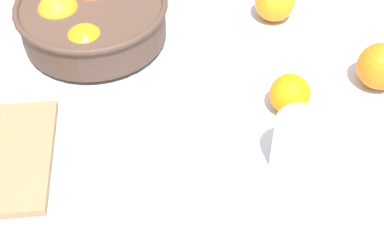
{
  "coord_description": "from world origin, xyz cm",
  "views": [
    {
      "loc": [
        1.61,
        -52.33,
        64.85
      ],
      "look_at": [
        -2.09,
        2.5,
        4.4
      ],
      "focal_mm": 48.45,
      "sensor_mm": 36.0,
      "label": 1
    }
  ],
  "objects_px": {
    "loose_orange_3": "(275,1)",
    "loose_orange_1": "(381,66)",
    "loose_orange_2": "(290,94)",
    "second_glass": "(297,146)",
    "fruit_bowl": "(91,19)"
  },
  "relations": [
    {
      "from": "second_glass",
      "to": "loose_orange_3",
      "type": "height_order",
      "value": "second_glass"
    },
    {
      "from": "loose_orange_3",
      "to": "loose_orange_1",
      "type": "bearing_deg",
      "value": -46.14
    },
    {
      "from": "loose_orange_1",
      "to": "loose_orange_3",
      "type": "bearing_deg",
      "value": 133.86
    },
    {
      "from": "second_glass",
      "to": "loose_orange_1",
      "type": "distance_m",
      "value": 0.25
    },
    {
      "from": "fruit_bowl",
      "to": "loose_orange_3",
      "type": "relative_size",
      "value": 3.53
    },
    {
      "from": "loose_orange_2",
      "to": "loose_orange_3",
      "type": "xyz_separation_m",
      "value": [
        -0.02,
        0.26,
        0.01
      ]
    },
    {
      "from": "fruit_bowl",
      "to": "loose_orange_1",
      "type": "distance_m",
      "value": 0.54
    },
    {
      "from": "loose_orange_1",
      "to": "loose_orange_2",
      "type": "xyz_separation_m",
      "value": [
        -0.16,
        -0.07,
        -0.01
      ]
    },
    {
      "from": "loose_orange_3",
      "to": "second_glass",
      "type": "bearing_deg",
      "value": -87.4
    },
    {
      "from": "loose_orange_3",
      "to": "loose_orange_2",
      "type": "bearing_deg",
      "value": -86.62
    },
    {
      "from": "fruit_bowl",
      "to": "loose_orange_1",
      "type": "relative_size",
      "value": 3.45
    },
    {
      "from": "second_glass",
      "to": "loose_orange_1",
      "type": "xyz_separation_m",
      "value": [
        0.16,
        0.2,
        -0.0
      ]
    },
    {
      "from": "loose_orange_1",
      "to": "second_glass",
      "type": "bearing_deg",
      "value": -129.35
    },
    {
      "from": "loose_orange_2",
      "to": "second_glass",
      "type": "bearing_deg",
      "value": -89.06
    },
    {
      "from": "fruit_bowl",
      "to": "loose_orange_1",
      "type": "xyz_separation_m",
      "value": [
        0.53,
        -0.09,
        -0.01
      ]
    }
  ]
}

